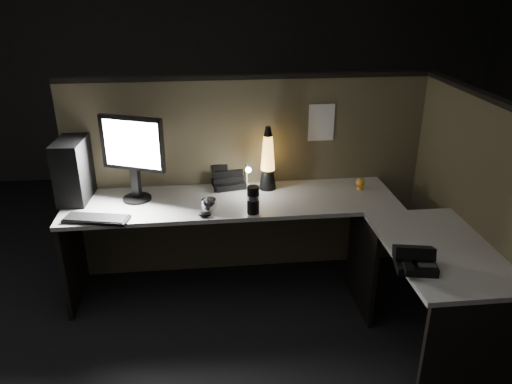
{
  "coord_description": "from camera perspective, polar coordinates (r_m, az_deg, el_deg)",
  "views": [
    {
      "loc": [
        -0.33,
        -2.56,
        2.16
      ],
      "look_at": [
        -0.01,
        0.35,
        0.89
      ],
      "focal_mm": 35.0,
      "sensor_mm": 36.0,
      "label": 1
    }
  ],
  "objects": [
    {
      "name": "travel_mug",
      "position": [
        3.24,
        -0.33,
        -0.91
      ],
      "size": [
        0.08,
        0.08,
        0.19
      ],
      "primitive_type": "cylinder",
      "color": "black",
      "rests_on": "desk"
    },
    {
      "name": "lava_lamp",
      "position": [
        3.58,
        1.35,
        3.29
      ],
      "size": [
        0.13,
        0.13,
        0.47
      ],
      "color": "black",
      "rests_on": "desk"
    },
    {
      "name": "clip_lamp",
      "position": [
        3.56,
        -0.97,
        1.92
      ],
      "size": [
        0.04,
        0.16,
        0.21
      ],
      "color": "white",
      "rests_on": "desk"
    },
    {
      "name": "mouse",
      "position": [
        3.24,
        -5.88,
        -2.56
      ],
      "size": [
        0.09,
        0.06,
        0.03
      ],
      "primitive_type": "ellipsoid",
      "rotation": [
        0.0,
        0.0,
        -0.06
      ],
      "color": "black",
      "rests_on": "desk"
    },
    {
      "name": "partition_back",
      "position": [
        3.78,
        -0.83,
        1.57
      ],
      "size": [
        2.66,
        0.06,
        1.5
      ],
      "primitive_type": "cube",
      "color": "brown",
      "rests_on": "ground"
    },
    {
      "name": "figurine",
      "position": [
        3.7,
        11.86,
        1.08
      ],
      "size": [
        0.06,
        0.06,
        0.06
      ],
      "primitive_type": "sphere",
      "color": "#FFAC28",
      "rests_on": "desk"
    },
    {
      "name": "desk",
      "position": [
        3.27,
        3.49,
        -5.48
      ],
      "size": [
        2.6,
        1.6,
        0.73
      ],
      "color": "#B7B3AD",
      "rests_on": "ground"
    },
    {
      "name": "monitor",
      "position": [
        3.46,
        -13.92,
        4.64
      ],
      "size": [
        0.44,
        0.22,
        0.59
      ],
      "rotation": [
        0.0,
        0.0,
        -0.41
      ],
      "color": "black",
      "rests_on": "desk"
    },
    {
      "name": "organizer",
      "position": [
        3.69,
        -3.18,
        1.27
      ],
      "size": [
        0.26,
        0.24,
        0.17
      ],
      "rotation": [
        0.0,
        0.0,
        0.2
      ],
      "color": "black",
      "rests_on": "desk"
    },
    {
      "name": "floor",
      "position": [
        3.37,
        0.85,
        -16.42
      ],
      "size": [
        6.0,
        6.0,
        0.0
      ],
      "primitive_type": "plane",
      "color": "black",
      "rests_on": "ground"
    },
    {
      "name": "steel_mug",
      "position": [
        3.3,
        -5.42,
        -1.51
      ],
      "size": [
        0.13,
        0.13,
        0.09
      ],
      "primitive_type": "imported",
      "rotation": [
        0.0,
        0.0,
        0.21
      ],
      "color": "silver",
      "rests_on": "desk"
    },
    {
      "name": "pc_tower",
      "position": [
        3.65,
        -20.02,
        2.53
      ],
      "size": [
        0.21,
        0.42,
        0.43
      ],
      "primitive_type": "cube",
      "rotation": [
        0.0,
        0.0,
        -0.07
      ],
      "color": "black",
      "rests_on": "desk"
    },
    {
      "name": "keyboard",
      "position": [
        3.33,
        -17.77,
        -2.97
      ],
      "size": [
        0.43,
        0.22,
        0.02
      ],
      "primitive_type": "cube",
      "rotation": [
        0.0,
        0.0,
        -0.22
      ],
      "color": "black",
      "rests_on": "desk"
    },
    {
      "name": "partition_right",
      "position": [
        3.44,
        23.27,
        -2.78
      ],
      "size": [
        0.06,
        1.66,
        1.5
      ],
      "primitive_type": "cube",
      "color": "brown",
      "rests_on": "ground"
    },
    {
      "name": "pinned_paper",
      "position": [
        3.7,
        7.48,
        7.87
      ],
      "size": [
        0.19,
        0.0,
        0.27
      ],
      "primitive_type": "cube",
      "color": "white",
      "rests_on": "partition_back"
    },
    {
      "name": "desk_phone",
      "position": [
        2.8,
        17.64,
        -7.37
      ],
      "size": [
        0.24,
        0.24,
        0.13
      ],
      "rotation": [
        0.0,
        0.0,
        -0.2
      ],
      "color": "black",
      "rests_on": "desk"
    },
    {
      "name": "room_shell",
      "position": [
        2.64,
        1.06,
        11.64
      ],
      "size": [
        6.0,
        6.0,
        6.0
      ],
      "color": "silver",
      "rests_on": "ground"
    }
  ]
}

